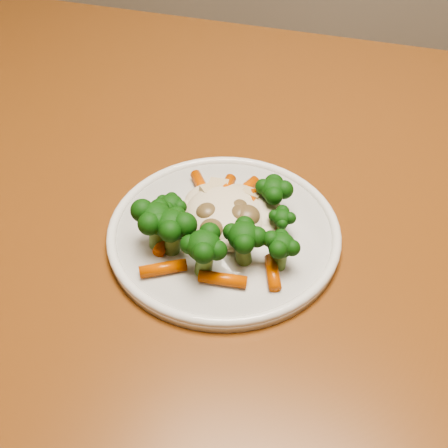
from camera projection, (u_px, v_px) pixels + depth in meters
The scene contains 3 objects.
dining_table at pixel (262, 261), 0.68m from camera, with size 1.34×0.93×0.75m.
plate at pixel (224, 234), 0.58m from camera, with size 0.24×0.24×0.01m, color silver.
meal at pixel (218, 223), 0.56m from camera, with size 0.17×0.17×0.05m.
Camera 1 is at (-0.19, -0.30, 1.17)m, focal length 45.00 mm.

